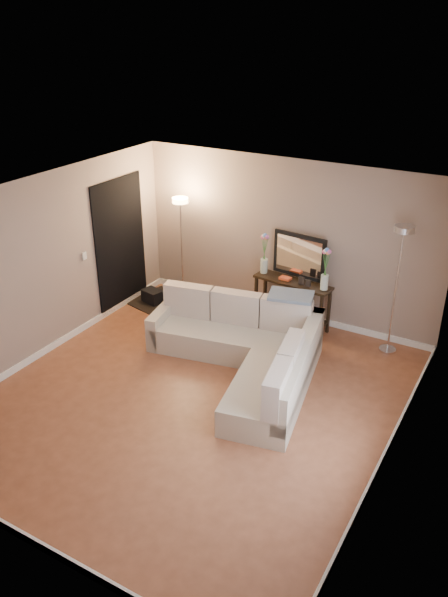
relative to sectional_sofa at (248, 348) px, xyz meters
The scene contains 23 objects.
floor 1.07m from the sectional_sofa, 106.39° to the right, with size 5.00×5.50×0.01m, color #9B5738.
ceiling 2.50m from the sectional_sofa, 106.39° to the right, with size 5.00×5.50×0.01m, color white.
wall_back 2.05m from the sectional_sofa, 99.21° to the left, with size 5.00×0.02×2.60m, color gray.
wall_front 3.88m from the sectional_sofa, 94.41° to the right, with size 5.00×0.02×2.60m, color gray.
wall_left 3.12m from the sectional_sofa, 160.69° to the right, with size 0.02×5.50×2.60m, color gray.
wall_right 2.62m from the sectional_sofa, 23.82° to the right, with size 0.02×5.50×2.60m, color gray.
baseboard_back 1.80m from the sectional_sofa, 99.34° to the left, with size 5.00×0.03×0.10m, color white.
baseboard_front 3.74m from the sectional_sofa, 94.44° to the right, with size 5.00×0.03×0.10m, color white.
baseboard_left 2.95m from the sectional_sofa, 160.53° to the right, with size 0.03×5.50×0.10m, color white.
baseboard_right 2.42m from the sectional_sofa, 24.06° to the right, with size 0.03×5.50×0.10m, color white.
doorway 2.96m from the sectional_sofa, 165.43° to the left, with size 0.02×1.20×2.20m, color black.
switch_plate 2.91m from the sectional_sofa, behind, with size 0.02×0.08×0.12m, color white.
sectional_sofa is the anchor object (origin of this frame).
throw_blanket 0.96m from the sectional_sofa, 65.84° to the left, with size 0.62×0.36×0.05m, color slate.
console_table 1.48m from the sectional_sofa, 93.02° to the left, with size 1.29×0.47×0.78m.
leaning_mirror 1.82m from the sectional_sofa, 89.37° to the left, with size 0.89×0.13×0.70m.
table_decor 1.51m from the sectional_sofa, 90.25° to the left, with size 0.54×0.14×0.13m.
flower_vase_left 1.77m from the sectional_sofa, 109.26° to the left, with size 0.15×0.13×0.66m.
flower_vase_right 1.68m from the sectional_sofa, 69.27° to the left, with size 0.15×0.13×0.66m.
floor_lamp_lit 2.63m from the sectional_sofa, 145.31° to the left, with size 0.31×0.31×1.83m.
floor_lamp_unlit 2.39m from the sectional_sofa, 42.83° to the left, with size 0.28×0.28×1.95m.
charcoal_rug 2.46m from the sectional_sofa, 153.81° to the left, with size 1.19×0.90×0.02m, color black.
black_bag 2.62m from the sectional_sofa, 156.96° to the left, with size 0.34×0.24×0.22m, color black.
Camera 1 is at (3.46, -5.22, 4.48)m, focal length 35.00 mm.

